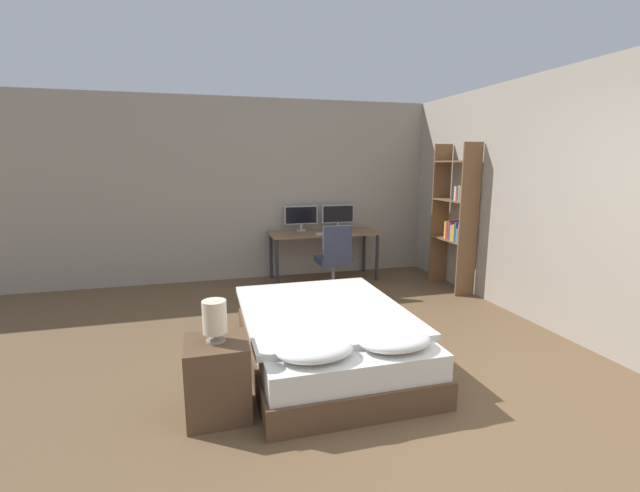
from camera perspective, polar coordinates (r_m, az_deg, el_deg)
The scene contains 13 objects.
ground_plane at distance 3.22m, azimuth 15.92°, elevation -22.56°, with size 20.00×20.00×0.00m, color brown.
wall_back at distance 6.71m, azimuth -2.73°, elevation 7.51°, with size 12.00×0.06×2.70m.
wall_side_right at distance 5.18m, azimuth 27.90°, elevation 5.21°, with size 0.06×12.00×2.70m.
bed at distance 3.89m, azimuth 0.86°, elevation -11.99°, with size 1.42×2.04×0.55m.
nightstand at distance 3.22m, azimuth -13.49°, elevation -16.76°, with size 0.43×0.43×0.55m.
bedside_lamp at distance 3.04m, azimuth -13.87°, elevation -9.27°, with size 0.17×0.17×0.29m.
desk at distance 6.48m, azimuth 0.48°, elevation 1.16°, with size 1.63×0.64×0.73m.
monitor_left at distance 6.57m, azimuth -2.53°, elevation 3.97°, with size 0.51×0.16×0.38m.
monitor_right at distance 6.73m, azimuth 2.41°, elevation 4.14°, with size 0.51×0.16×0.38m.
keyboard at distance 6.26m, azimuth 1.02°, elevation 1.65°, with size 0.35×0.13×0.02m.
computer_mouse at distance 6.34m, azimuth 3.32°, elevation 1.83°, with size 0.07×0.05×0.04m.
office_chair at distance 5.86m, azimuth 1.89°, elevation -2.65°, with size 0.52×0.52×0.95m.
bookshelf at distance 6.16m, azimuth 17.75°, elevation 3.98°, with size 0.28×0.72×2.02m.
Camera 1 is at (-1.47, -2.26, 1.76)m, focal length 24.00 mm.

